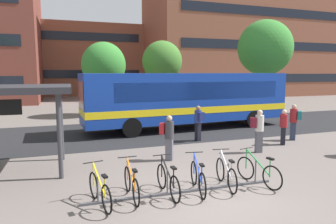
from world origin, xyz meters
TOP-DOWN VIEW (x-y plane):
  - ground at (0.00, 0.00)m, footprint 200.00×200.00m
  - bus_lane_asphalt at (0.00, 9.25)m, footprint 80.00×7.20m
  - city_bus at (3.19, 9.25)m, footprint 12.14×3.21m
  - bike_rack at (-0.63, 0.46)m, footprint 5.45×0.22m
  - parked_bicycle_yellow_0 at (-2.87, 0.40)m, footprint 0.54×1.70m
  - parked_bicycle_orange_1 at (-2.04, 0.57)m, footprint 0.52×1.72m
  - parked_bicycle_black_2 at (-1.08, 0.45)m, footprint 0.52×1.72m
  - parked_bicycle_blue_3 at (-0.22, 0.42)m, footprint 0.55×1.70m
  - parked_bicycle_silver_4 at (0.69, 0.47)m, footprint 0.52×1.70m
  - parked_bicycle_green_5 at (1.67, 0.32)m, footprint 0.55×1.70m
  - commuter_red_pack_0 at (0.02, 3.53)m, footprint 0.60×0.55m
  - commuter_maroon_pack_1 at (3.83, 3.35)m, footprint 0.58×0.42m
  - commuter_grey_pack_2 at (5.75, 4.14)m, footprint 0.56×0.60m
  - commuter_teal_pack_3 at (6.85, 4.71)m, footprint 0.60×0.58m
  - commuter_navy_pack_4 at (2.42, 6.06)m, footprint 0.38×0.56m
  - street_tree_0 at (-0.61, 16.27)m, footprint 3.25×3.25m
  - street_tree_1 at (4.16, 16.84)m, footprint 3.23×3.23m
  - street_tree_3 at (12.34, 14.53)m, footprint 4.46×4.46m
  - building_right_wing at (21.74, 31.52)m, footprint 27.97×11.22m
  - building_centre_block at (-1.14, 41.70)m, footprint 18.47×11.30m

SIDE VIEW (x-z plane):
  - ground at x=0.00m, z-range 0.00..0.00m
  - bus_lane_asphalt at x=0.00m, z-range 0.00..0.01m
  - bike_rack at x=-0.63m, z-range -0.25..0.45m
  - parked_bicycle_yellow_0 at x=-2.87m, z-range -0.11..0.88m
  - parked_bicycle_orange_1 at x=-2.04m, z-range -0.11..0.88m
  - parked_bicycle_black_2 at x=-1.08m, z-range -0.11..0.88m
  - parked_bicycle_blue_3 at x=-0.22m, z-range -0.11..0.88m
  - parked_bicycle_silver_4 at x=0.69m, z-range -0.11..0.88m
  - parked_bicycle_green_5 at x=1.67m, z-range -0.11..0.88m
  - commuter_grey_pack_2 at x=5.75m, z-range 0.12..1.73m
  - commuter_red_pack_0 at x=0.02m, z-range 0.13..1.82m
  - commuter_navy_pack_4 at x=2.42m, z-range 0.13..1.82m
  - commuter_teal_pack_3 at x=6.85m, z-range 0.13..1.87m
  - commuter_maroon_pack_1 at x=3.83m, z-range 0.14..1.90m
  - city_bus at x=3.19m, z-range 0.18..3.38m
  - street_tree_0 at x=-0.61m, z-range 1.04..6.53m
  - street_tree_1 at x=4.16m, z-range 1.23..7.02m
  - building_centre_block at x=-1.14m, z-range 0.00..10.01m
  - street_tree_3 at x=12.34m, z-range 1.48..9.01m
  - building_right_wing at x=21.74m, z-range 0.00..24.83m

